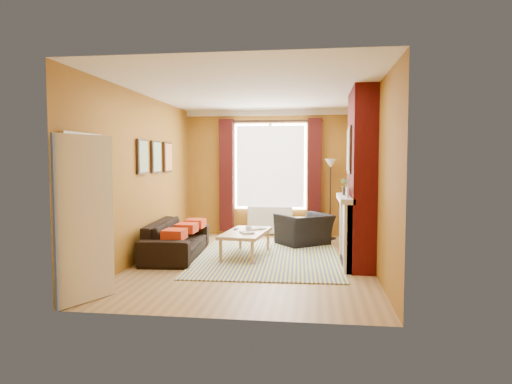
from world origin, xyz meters
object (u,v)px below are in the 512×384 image
(sofa, at_px, (177,239))
(wicker_stool, at_px, (300,228))
(armchair, at_px, (304,230))
(floor_lamp, at_px, (330,176))
(coffee_table, at_px, (246,234))

(sofa, xyz_separation_m, wicker_stool, (2.09, 1.99, -0.08))
(armchair, xyz_separation_m, floor_lamp, (0.53, 0.77, 1.05))
(sofa, xyz_separation_m, armchair, (2.21, 1.32, 0.00))
(coffee_table, height_order, floor_lamp, floor_lamp)
(sofa, relative_size, floor_lamp, 1.23)
(sofa, xyz_separation_m, coffee_table, (1.22, 0.09, 0.09))
(floor_lamp, bearing_deg, coffee_table, -127.17)
(armchair, distance_m, coffee_table, 1.58)
(coffee_table, relative_size, wicker_stool, 2.86)
(wicker_stool, height_order, floor_lamp, floor_lamp)
(coffee_table, bearing_deg, sofa, -169.49)
(coffee_table, relative_size, floor_lamp, 0.81)
(sofa, xyz_separation_m, floor_lamp, (2.74, 2.09, 1.05))
(coffee_table, bearing_deg, floor_lamp, 59.00)
(sofa, relative_size, coffee_table, 1.51)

